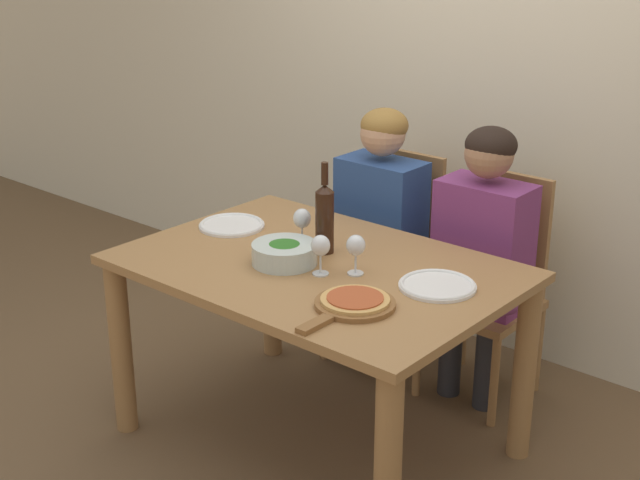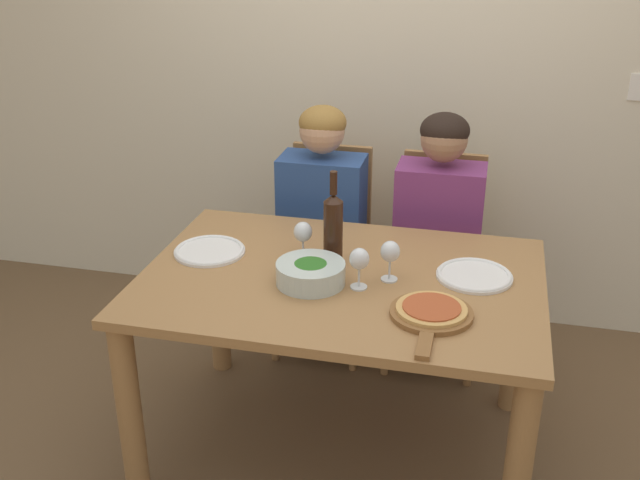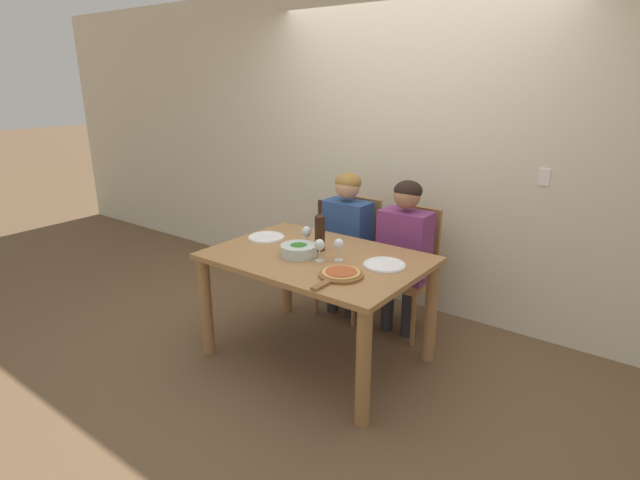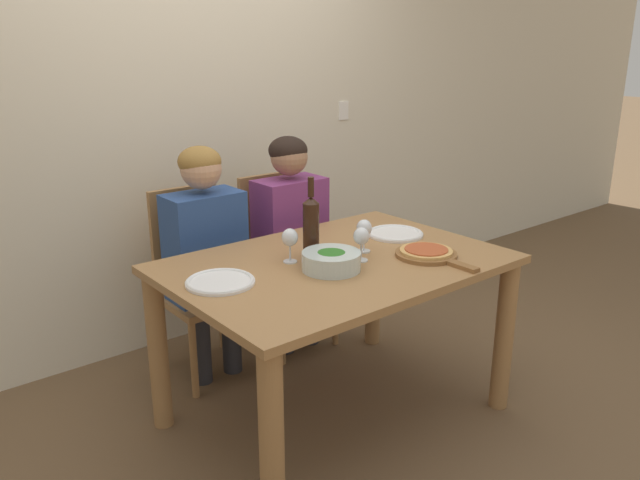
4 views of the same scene
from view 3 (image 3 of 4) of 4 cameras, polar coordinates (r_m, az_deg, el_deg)
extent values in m
plane|color=brown|center=(3.71, -0.34, -13.06)|extent=(40.00, 40.00, 0.00)
cube|color=beige|center=(4.28, 9.93, 10.11)|extent=(10.00, 0.05, 2.70)
cube|color=white|center=(3.89, 24.24, 6.57)|extent=(0.08, 0.01, 0.12)
cube|color=#9E7042|center=(3.39, -0.36, -2.07)|extent=(1.44, 1.00, 0.04)
cylinder|color=#9E7042|center=(3.67, -12.90, -7.43)|extent=(0.09, 0.09, 0.74)
cylinder|color=#9E7042|center=(2.89, 4.97, -14.39)|extent=(0.09, 0.09, 0.74)
cylinder|color=#9E7042|center=(4.23, -3.87, -3.51)|extent=(0.09, 0.09, 0.74)
cylinder|color=#9E7042|center=(3.58, 12.55, -8.09)|extent=(0.09, 0.09, 0.74)
cube|color=#9E7042|center=(4.21, 3.16, -2.92)|extent=(0.42, 0.42, 0.04)
cube|color=#9E7042|center=(4.27, 4.69, 1.40)|extent=(0.38, 0.03, 0.53)
cylinder|color=#9E7042|center=(4.25, -0.46, -5.85)|extent=(0.04, 0.04, 0.40)
cylinder|color=#9E7042|center=(4.05, 3.85, -7.14)|extent=(0.04, 0.04, 0.40)
cylinder|color=#9E7042|center=(4.53, 2.46, -4.30)|extent=(0.04, 0.04, 0.40)
cylinder|color=#9E7042|center=(4.35, 6.61, -5.41)|extent=(0.04, 0.04, 0.40)
cube|color=#9E7042|center=(3.96, 9.55, -4.52)|extent=(0.42, 0.42, 0.04)
cube|color=#9E7042|center=(4.03, 11.05, 0.10)|extent=(0.38, 0.03, 0.53)
cylinder|color=#9E7042|center=(3.98, 5.66, -7.67)|extent=(0.04, 0.04, 0.40)
cylinder|color=#9E7042|center=(3.82, 10.59, -9.06)|extent=(0.04, 0.04, 0.40)
cylinder|color=#9E7042|center=(4.28, 8.34, -5.87)|extent=(0.04, 0.04, 0.40)
cylinder|color=#9E7042|center=(4.13, 12.98, -7.06)|extent=(0.04, 0.04, 0.40)
cylinder|color=#28282D|center=(4.27, 1.51, -5.47)|extent=(0.10, 0.10, 0.44)
cylinder|color=#28282D|center=(4.17, 3.53, -6.06)|extent=(0.10, 0.10, 0.44)
cube|color=navy|center=(4.10, 3.08, 0.77)|extent=(0.38, 0.22, 0.54)
cylinder|color=navy|center=(4.07, -1.23, -1.54)|extent=(0.07, 0.31, 0.14)
cylinder|color=navy|center=(3.85, 3.47, -2.73)|extent=(0.07, 0.31, 0.14)
sphere|color=tan|center=(4.00, 3.17, 6.12)|extent=(0.20, 0.20, 0.20)
ellipsoid|color=olive|center=(4.00, 3.26, 6.63)|extent=(0.21, 0.21, 0.15)
cylinder|color=#28282D|center=(4.01, 7.72, -7.23)|extent=(0.10, 0.10, 0.44)
cylinder|color=#28282D|center=(3.94, 10.02, -7.86)|extent=(0.10, 0.10, 0.44)
cube|color=#7A3370|center=(3.84, 9.63, -0.64)|extent=(0.38, 0.22, 0.54)
cylinder|color=#7A3370|center=(3.78, 5.10, -3.14)|extent=(0.07, 0.31, 0.14)
cylinder|color=#7A3370|center=(3.60, 10.51, -4.48)|extent=(0.07, 0.31, 0.14)
sphere|color=#9E7051|center=(3.74, 9.94, 5.04)|extent=(0.20, 0.20, 0.20)
ellipsoid|color=black|center=(3.74, 10.04, 5.59)|extent=(0.21, 0.21, 0.15)
cylinder|color=black|center=(3.46, -0.02, 0.77)|extent=(0.07, 0.07, 0.24)
cone|color=black|center=(3.42, -0.02, 2.95)|extent=(0.07, 0.07, 0.03)
cylinder|color=black|center=(3.40, -0.02, 3.89)|extent=(0.03, 0.03, 0.09)
cylinder|color=silver|center=(3.37, -2.45, -1.19)|extent=(0.25, 0.25, 0.08)
ellipsoid|color=#2D6B23|center=(3.37, -2.45, -1.13)|extent=(0.20, 0.20, 0.09)
cylinder|color=white|center=(3.76, -6.15, 0.27)|extent=(0.27, 0.27, 0.01)
torus|color=white|center=(3.76, -6.15, 0.36)|extent=(0.27, 0.27, 0.02)
cylinder|color=white|center=(3.22, 7.38, -2.88)|extent=(0.27, 0.27, 0.01)
torus|color=white|center=(3.22, 7.38, -2.78)|extent=(0.27, 0.27, 0.02)
cylinder|color=brown|center=(3.03, 2.42, -4.01)|extent=(0.27, 0.27, 0.02)
cube|color=brown|center=(2.88, 0.07, -5.24)|extent=(0.04, 0.14, 0.02)
cylinder|color=tan|center=(3.03, 2.43, -3.75)|extent=(0.23, 0.23, 0.01)
cylinder|color=#AD4C28|center=(3.02, 2.43, -3.61)|extent=(0.19, 0.19, 0.01)
cylinder|color=silver|center=(3.56, -1.50, -0.72)|extent=(0.06, 0.06, 0.01)
cylinder|color=silver|center=(3.55, -1.51, -0.10)|extent=(0.01, 0.01, 0.07)
ellipsoid|color=silver|center=(3.53, -1.52, 0.96)|extent=(0.07, 0.07, 0.08)
ellipsoid|color=maroon|center=(3.53, -1.51, 0.77)|extent=(0.06, 0.06, 0.03)
cylinder|color=silver|center=(3.29, 2.14, -2.29)|extent=(0.06, 0.06, 0.01)
cylinder|color=silver|center=(3.28, 2.15, -1.63)|extent=(0.01, 0.01, 0.07)
ellipsoid|color=silver|center=(3.26, 2.16, -0.49)|extent=(0.07, 0.07, 0.08)
ellipsoid|color=maroon|center=(3.26, 2.16, -0.69)|extent=(0.06, 0.06, 0.03)
cylinder|color=silver|center=(3.28, -0.06, -2.36)|extent=(0.06, 0.06, 0.01)
cylinder|color=silver|center=(3.27, -0.06, -1.69)|extent=(0.01, 0.01, 0.07)
ellipsoid|color=silver|center=(3.25, -0.06, -0.54)|extent=(0.07, 0.07, 0.08)
ellipsoid|color=maroon|center=(3.25, -0.06, -0.75)|extent=(0.06, 0.06, 0.03)
camera|label=1|loc=(0.23, 69.67, 36.55)|focal=50.00mm
camera|label=2|loc=(1.46, -48.64, 15.52)|focal=42.00mm
camera|label=4|loc=(3.66, -44.31, 9.12)|focal=35.00mm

